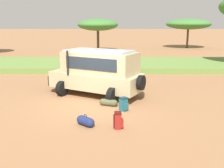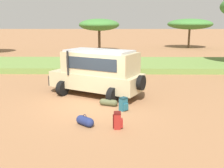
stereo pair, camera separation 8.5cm
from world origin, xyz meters
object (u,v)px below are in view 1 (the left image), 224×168
object	(u,v)px
duffel_bag_soft_canvas	(85,121)
acacia_tree_right_mid	(188,24)
acacia_tree_centre_back	(98,25)
safari_vehicle	(98,72)
backpack_cluster_center	(118,121)
duffel_bag_low_black_case	(109,102)
backpack_beside_front_wheel	(124,104)

from	to	relation	value
duffel_bag_soft_canvas	acacia_tree_right_mid	distance (m)	34.19
duffel_bag_soft_canvas	acacia_tree_centre_back	bearing A→B (deg)	92.27
safari_vehicle	acacia_tree_right_mid	size ratio (longest dim) A/B	0.79
acacia_tree_centre_back	backpack_cluster_center	bearing A→B (deg)	-85.12
duffel_bag_low_black_case	acacia_tree_right_mid	world-z (taller)	acacia_tree_right_mid
safari_vehicle	duffel_bag_soft_canvas	xyz separation A→B (m)	(-0.22, -4.27, -1.12)
duffel_bag_low_black_case	acacia_tree_centre_back	size ratio (longest dim) A/B	0.15
backpack_cluster_center	duffel_bag_low_black_case	xyz separation A→B (m)	(-0.41, 2.70, -0.14)
backpack_cluster_center	duffel_bag_low_black_case	size ratio (longest dim) A/B	0.73
backpack_beside_front_wheel	backpack_cluster_center	world-z (taller)	backpack_cluster_center
safari_vehicle	duffel_bag_soft_canvas	size ratio (longest dim) A/B	7.48
backpack_cluster_center	duffel_bag_low_black_case	bearing A→B (deg)	98.59
acacia_tree_centre_back	acacia_tree_right_mid	xyz separation A→B (m)	(13.51, 5.13, 0.07)
backpack_beside_front_wheel	duffel_bag_low_black_case	bearing A→B (deg)	135.08
backpack_cluster_center	safari_vehicle	bearing A→B (deg)	102.63
backpack_beside_front_wheel	acacia_tree_right_mid	distance (m)	32.00
backpack_cluster_center	acacia_tree_centre_back	xyz separation A→B (m)	(-2.28, 26.78, 3.24)
acacia_tree_centre_back	acacia_tree_right_mid	size ratio (longest dim) A/B	0.82
backpack_beside_front_wheel	acacia_tree_right_mid	xyz separation A→B (m)	(10.95, 29.89, 3.32)
duffel_bag_low_black_case	duffel_bag_soft_canvas	world-z (taller)	duffel_bag_soft_canvas
duffel_bag_soft_canvas	acacia_tree_right_mid	size ratio (longest dim) A/B	0.11
acacia_tree_right_mid	duffel_bag_low_black_case	bearing A→B (deg)	-111.72
safari_vehicle	backpack_cluster_center	distance (m)	4.74
duffel_bag_low_black_case	backpack_beside_front_wheel	bearing A→B (deg)	-44.92
backpack_cluster_center	duffel_bag_soft_canvas	distance (m)	1.27
duffel_bag_low_black_case	acacia_tree_right_mid	xyz separation A→B (m)	(11.63, 29.21, 3.45)
acacia_tree_centre_back	backpack_beside_front_wheel	bearing A→B (deg)	-84.10
duffel_bag_soft_canvas	acacia_tree_right_mid	bearing A→B (deg)	68.52
safari_vehicle	acacia_tree_centre_back	size ratio (longest dim) A/B	0.96
duffel_bag_soft_canvas	acacia_tree_right_mid	xyz separation A→B (m)	(12.46, 31.65, 3.43)
safari_vehicle	acacia_tree_right_mid	bearing A→B (deg)	65.92
backpack_beside_front_wheel	duffel_bag_low_black_case	distance (m)	0.97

